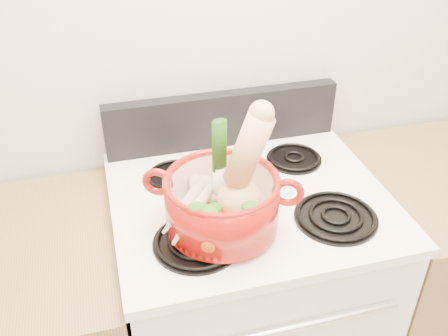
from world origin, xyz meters
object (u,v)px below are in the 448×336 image
object	(u,v)px
dutch_oven	(222,203)
leek	(220,163)
squash	(240,168)
stove_body	(246,310)

from	to	relation	value
dutch_oven	leek	bearing A→B (deg)	104.37
squash	leek	size ratio (longest dim) A/B	1.12
stove_body	dutch_oven	distance (m)	0.60
stove_body	squash	bearing A→B (deg)	-119.29
stove_body	dutch_oven	size ratio (longest dim) A/B	3.21
dutch_oven	squash	distance (m)	0.11
stove_body	leek	bearing A→B (deg)	-146.55
squash	dutch_oven	bearing A→B (deg)	-172.87
squash	stove_body	bearing A→B (deg)	74.66
dutch_oven	squash	size ratio (longest dim) A/B	1.00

